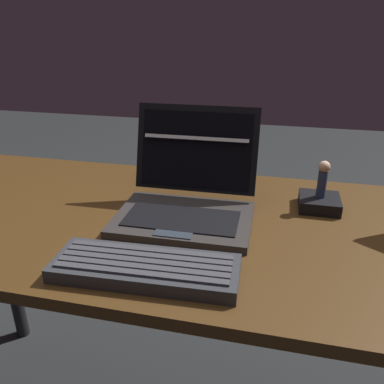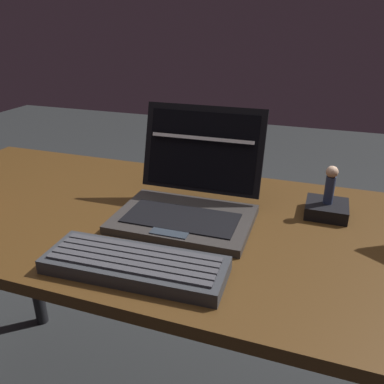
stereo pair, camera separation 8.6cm
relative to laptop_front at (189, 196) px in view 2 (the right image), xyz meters
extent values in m
cube|color=#3F2710|center=(0.00, -0.03, -0.06)|extent=(1.62, 0.65, 0.03)
cylinder|color=black|center=(-0.75, 0.24, -0.44)|extent=(0.05, 0.05, 0.73)
cube|color=#2D2928|center=(0.00, -0.04, -0.04)|extent=(0.31, 0.22, 0.02)
cube|color=black|center=(0.00, -0.06, -0.03)|extent=(0.25, 0.12, 0.00)
cube|color=#252D36|center=(0.00, -0.12, -0.03)|extent=(0.08, 0.04, 0.00)
cube|color=black|center=(0.00, 0.09, 0.09)|extent=(0.30, 0.07, 0.20)
cube|color=black|center=(0.00, 0.09, 0.08)|extent=(0.27, 0.06, 0.18)
cube|color=silver|center=(0.00, 0.09, 0.12)|extent=(0.26, 0.01, 0.01)
cube|color=#2C2E33|center=(-0.02, -0.25, -0.04)|extent=(0.34, 0.13, 0.03)
cube|color=#38383D|center=(-0.02, -0.29, -0.02)|extent=(0.31, 0.03, 0.00)
cube|color=#38383D|center=(-0.02, -0.27, -0.02)|extent=(0.31, 0.03, 0.00)
cube|color=#38383D|center=(-0.02, -0.25, -0.02)|extent=(0.31, 0.03, 0.00)
cube|color=#38383D|center=(-0.02, -0.23, -0.02)|extent=(0.31, 0.03, 0.00)
cube|color=#38383D|center=(-0.02, -0.21, -0.02)|extent=(0.31, 0.03, 0.00)
cube|color=black|center=(0.31, 0.11, -0.03)|extent=(0.10, 0.10, 0.03)
cylinder|color=#26304F|center=(0.31, 0.11, 0.01)|extent=(0.02, 0.02, 0.07)
sphere|color=tan|center=(0.31, 0.11, 0.06)|extent=(0.03, 0.03, 0.03)
camera|label=1|loc=(0.20, -0.81, 0.38)|focal=36.78mm
camera|label=2|loc=(0.28, -0.79, 0.38)|focal=36.78mm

